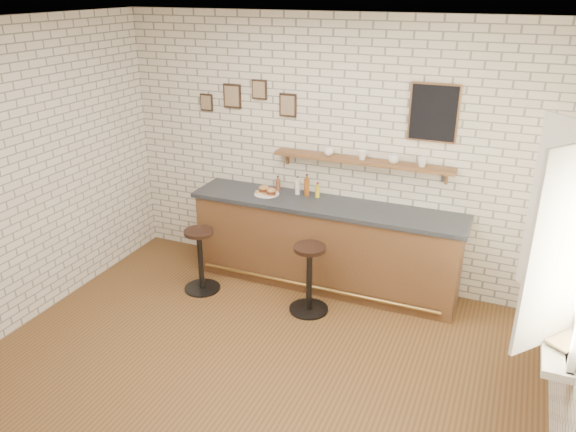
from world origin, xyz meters
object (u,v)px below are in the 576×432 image
object	(u,v)px
sandwich_plate	(267,194)
condiment_bottle_yellow	(317,191)
ciabatta_sandwich	(268,190)
shelf_cup_c	(394,159)
shelf_cup_d	(422,162)
book_lower	(555,340)
bar_stool_right	(309,277)
shelf_cup_a	(329,152)
bitters_bottle_brown	(278,185)
bar_stool_left	(200,258)
book_upper	(555,336)
shelf_cup_b	(362,155)
bitters_bottle_amber	(307,187)
bitters_bottle_white	(297,187)
bar_counter	(325,245)

from	to	relation	value
sandwich_plate	condiment_bottle_yellow	bearing A→B (deg)	14.00
ciabatta_sandwich	shelf_cup_c	world-z (taller)	shelf_cup_c
shelf_cup_d	book_lower	size ratio (longest dim) A/B	0.42
bar_stool_right	shelf_cup_a	bearing A→B (deg)	96.60
bitters_bottle_brown	bar_stool_left	size ratio (longest dim) A/B	0.26
book_upper	shelf_cup_b	bearing A→B (deg)	173.87
sandwich_plate	bar_stool_left	bearing A→B (deg)	-127.99
bitters_bottle_amber	book_upper	size ratio (longest dim) A/B	1.09
bitters_bottle_amber	condiment_bottle_yellow	world-z (taller)	bitters_bottle_amber
bitters_bottle_white	shelf_cup_a	size ratio (longest dim) A/B	1.85
shelf_cup_b	shelf_cup_a	bearing A→B (deg)	122.61
shelf_cup_c	shelf_cup_d	world-z (taller)	same
ciabatta_sandwich	bitters_bottle_white	distance (m)	0.35
bar_stool_right	shelf_cup_b	size ratio (longest dim) A/B	7.34
bar_stool_right	shelf_cup_c	xyz separation A→B (m)	(0.63, 0.80, 1.14)
book_lower	bitters_bottle_amber	bearing A→B (deg)	113.07
sandwich_plate	shelf_cup_c	xyz separation A→B (m)	(1.40, 0.19, 0.53)
sandwich_plate	shelf_cup_c	bearing A→B (deg)	7.85
bar_stool_left	shelf_cup_b	world-z (taller)	shelf_cup_b
book_lower	bitters_bottle_brown	bearing A→B (deg)	116.49
shelf_cup_b	shelf_cup_d	xyz separation A→B (m)	(0.64, 0.00, -0.00)
condiment_bottle_yellow	bitters_bottle_brown	bearing A→B (deg)	180.00
bitters_bottle_amber	bar_stool_right	xyz separation A→B (m)	(0.33, -0.75, -0.71)
bitters_bottle_amber	condiment_bottle_yellow	xyz separation A→B (m)	(0.13, 0.00, -0.03)
bar_stool_left	shelf_cup_d	distance (m)	2.65
bitters_bottle_white	shelf_cup_d	size ratio (longest dim) A/B	2.07
bitters_bottle_amber	condiment_bottle_yellow	bearing A→B (deg)	0.00
bar_stool_right	shelf_cup_b	world-z (taller)	shelf_cup_b
shelf_cup_b	book_upper	xyz separation A→B (m)	(1.97, -1.87, -0.59)
condiment_bottle_yellow	book_lower	bearing A→B (deg)	-36.81
condiment_bottle_yellow	shelf_cup_c	world-z (taller)	shelf_cup_c
shelf_cup_c	book_lower	size ratio (longest dim) A/B	0.49
bar_counter	bitters_bottle_amber	distance (m)	0.69
shelf_cup_a	shelf_cup_d	xyz separation A→B (m)	(1.02, 0.00, 0.00)
bitters_bottle_white	book_lower	xyz separation A→B (m)	(2.71, -1.84, -0.15)
sandwich_plate	bar_counter	bearing A→B (deg)	-0.63
bitters_bottle_amber	shelf_cup_a	xyz separation A→B (m)	(0.24, 0.05, 0.43)
bar_counter	shelf_cup_a	world-z (taller)	shelf_cup_a
ciabatta_sandwich	shelf_cup_c	bearing A→B (deg)	7.91
shelf_cup_c	sandwich_plate	bearing A→B (deg)	127.43
bar_counter	book_lower	xyz separation A→B (m)	(2.31, -1.69, 0.44)
bar_stool_left	shelf_cup_a	world-z (taller)	shelf_cup_a
condiment_bottle_yellow	book_upper	bearing A→B (deg)	-36.42
bar_counter	bar_stool_left	size ratio (longest dim) A/B	4.19
bitters_bottle_brown	shelf_cup_b	world-z (taller)	shelf_cup_b
bitters_bottle_brown	book_upper	bearing A→B (deg)	-31.60
bar_stool_left	book_lower	distance (m)	3.74
shelf_cup_d	book_upper	bearing A→B (deg)	-55.95
shelf_cup_b	bar_stool_left	bearing A→B (deg)	151.25
bar_stool_right	condiment_bottle_yellow	bearing A→B (deg)	104.73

